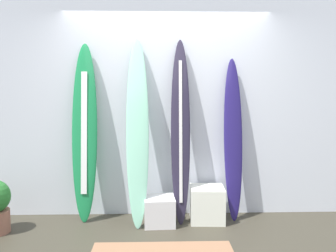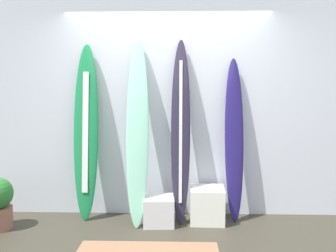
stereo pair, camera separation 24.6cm
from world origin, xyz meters
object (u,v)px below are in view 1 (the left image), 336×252
object	(u,v)px
surfboard_charcoal	(180,132)
surfboard_emerald	(85,133)
surfboard_seafoam	(137,133)
display_block_center	(207,204)
display_block_left	(159,211)
surfboard_navy	(233,141)

from	to	relation	value
surfboard_charcoal	surfboard_emerald	bearing A→B (deg)	177.12
surfboard_seafoam	surfboard_charcoal	bearing A→B (deg)	6.21
surfboard_emerald	display_block_center	bearing A→B (deg)	-3.77
display_block_left	display_block_center	xyz separation A→B (m)	(0.57, 0.10, 0.04)
surfboard_charcoal	display_block_left	distance (m)	0.95
surfboard_seafoam	surfboard_navy	distance (m)	1.15
surfboard_emerald	surfboard_charcoal	world-z (taller)	surfboard_charcoal
surfboard_emerald	display_block_left	xyz separation A→B (m)	(0.88, -0.20, -0.90)
surfboard_seafoam	surfboard_charcoal	world-z (taller)	surfboard_seafoam
surfboard_navy	surfboard_charcoal	bearing A→B (deg)	-175.57
surfboard_seafoam	surfboard_navy	size ratio (longest dim) A/B	1.12
surfboard_seafoam	surfboard_navy	world-z (taller)	surfboard_seafoam
surfboard_navy	surfboard_seafoam	bearing A→B (deg)	-174.78
surfboard_emerald	display_block_left	world-z (taller)	surfboard_emerald
surfboard_navy	surfboard_emerald	bearing A→B (deg)	179.75
surfboard_charcoal	display_block_center	world-z (taller)	surfboard_charcoal
surfboard_charcoal	surfboard_navy	distance (m)	0.65
surfboard_seafoam	surfboard_charcoal	size ratio (longest dim) A/B	1.00
surfboard_emerald	display_block_center	world-z (taller)	surfboard_emerald
surfboard_emerald	display_block_center	xyz separation A→B (m)	(1.45, -0.10, -0.85)
display_block_left	display_block_center	size ratio (longest dim) A/B	0.89
display_block_left	surfboard_charcoal	bearing A→B (deg)	29.09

